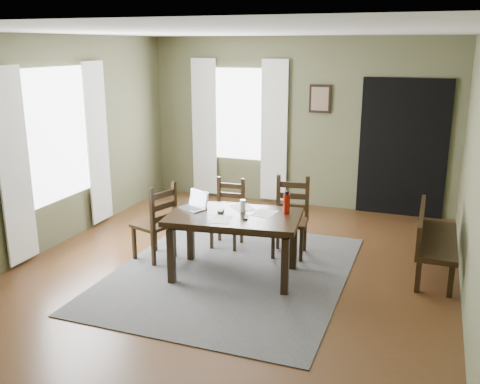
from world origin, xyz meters
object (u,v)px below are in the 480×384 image
at_px(laptop, 195,204).
at_px(water_bottle, 287,203).
at_px(chair_back_right, 290,218).
at_px(chair_back_left, 228,214).
at_px(chair_end, 156,223).
at_px(dining_table, 234,222).
at_px(bench, 431,236).

distance_m(laptop, water_bottle, 1.06).
bearing_deg(water_bottle, chair_back_right, 100.22).
distance_m(chair_back_left, water_bottle, 1.24).
xyz_separation_m(chair_end, chair_back_left, (0.63, 0.76, -0.04)).
relative_size(dining_table, chair_back_right, 1.59).
bearing_deg(laptop, water_bottle, 32.08).
height_order(chair_back_right, bench, chair_back_right).
distance_m(chair_back_left, bench, 2.51).
bearing_deg(bench, chair_end, 103.30).
height_order(dining_table, chair_back_left, chair_back_left).
distance_m(dining_table, chair_back_right, 0.98).
bearing_deg(chair_back_right, chair_end, -159.43).
xyz_separation_m(bench, laptop, (-2.60, -0.80, 0.34)).
distance_m(chair_end, water_bottle, 1.65).
relative_size(chair_back_right, water_bottle, 3.77).
xyz_separation_m(chair_back_right, water_bottle, (0.11, -0.63, 0.38)).
distance_m(chair_end, chair_back_left, 0.99).
distance_m(dining_table, laptop, 0.53).
bearing_deg(chair_back_left, bench, -3.64).
bearing_deg(chair_back_right, bench, -6.28).
relative_size(chair_end, bench, 0.72).
xyz_separation_m(chair_end, water_bottle, (1.60, 0.11, 0.38)).
xyz_separation_m(dining_table, chair_back_left, (-0.43, 0.89, -0.22)).
height_order(bench, laptop, laptop).
height_order(chair_back_left, chair_back_right, chair_back_right).
height_order(chair_back_right, water_bottle, water_bottle).
bearing_deg(chair_back_left, laptop, -98.99).
bearing_deg(water_bottle, chair_end, -175.92).
bearing_deg(chair_end, chair_back_right, 134.84).
distance_m(chair_end, laptop, 0.64).
bearing_deg(dining_table, bench, 15.41).
height_order(chair_back_right, laptop, chair_back_right).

